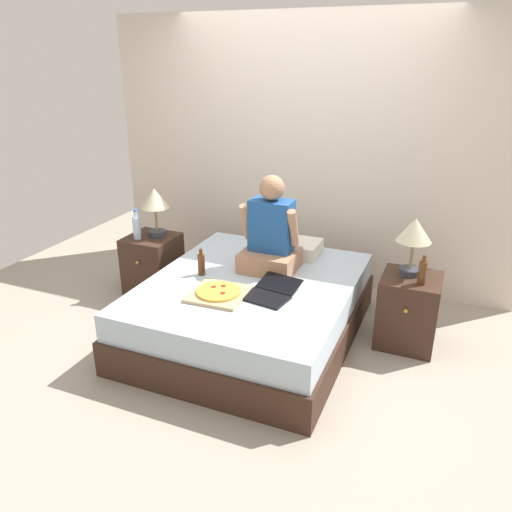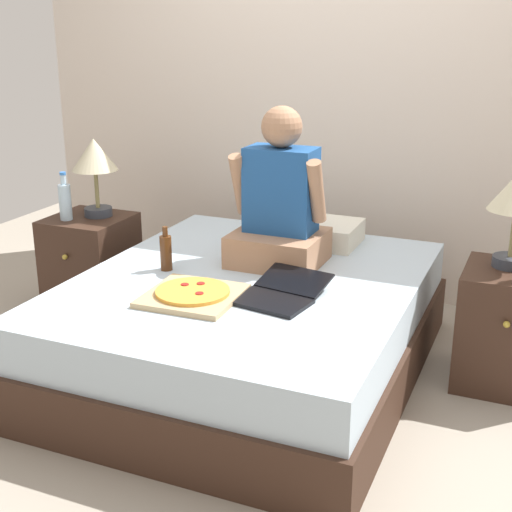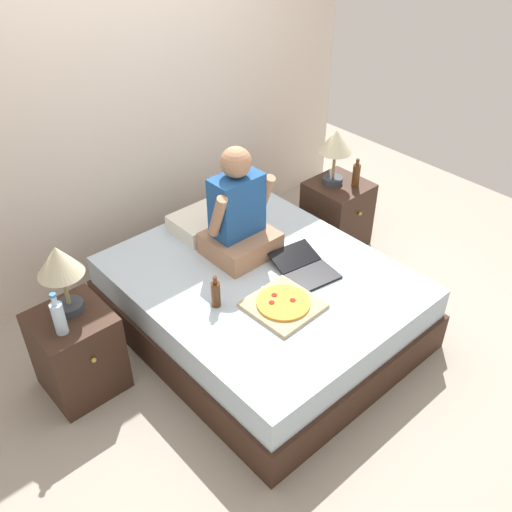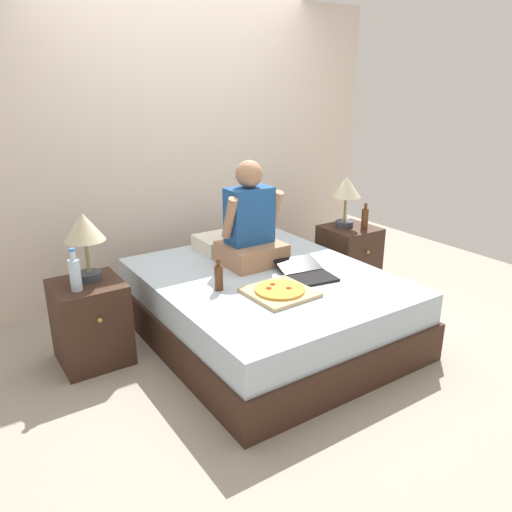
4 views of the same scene
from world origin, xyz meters
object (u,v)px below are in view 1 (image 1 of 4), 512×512
lamp_on_right_nightstand (414,234)px  pizza_box (219,293)px  water_bottle (137,227)px  nightstand_right (408,311)px  nightstand_left (153,265)px  person_seated (271,236)px  bed (251,309)px  lamp_on_left_nightstand (155,202)px  beer_bottle_on_bed (201,264)px  beer_bottle (422,272)px  laptop (270,293)px

lamp_on_right_nightstand → pizza_box: (-1.26, -0.74, -0.39)m
water_bottle → nightstand_right: water_bottle is taller
nightstand_right → lamp_on_right_nightstand: lamp_on_right_nightstand is taller
lamp_on_right_nightstand → water_bottle: bearing=-176.6°
nightstand_left → person_seated: size_ratio=0.73×
water_bottle → pizza_box: (1.13, -0.60, -0.17)m
nightstand_left → water_bottle: 0.41m
pizza_box → bed: bearing=69.8°
bed → nightstand_right: 1.23m
lamp_on_left_nightstand → pizza_box: 1.31m
lamp_on_left_nightstand → nightstand_right: lamp_on_left_nightstand is taller
person_seated → beer_bottle_on_bed: person_seated is taller
water_bottle → nightstand_right: 2.45m
beer_bottle_on_bed → lamp_on_right_nightstand: bearing=16.5°
lamp_on_right_nightstand → pizza_box: size_ratio=1.08×
water_bottle → beer_bottle: bearing=-0.2°
nightstand_right → laptop: nightstand_right is taller
nightstand_left → beer_bottle_on_bed: size_ratio=2.57×
beer_bottle → lamp_on_left_nightstand: bearing=176.4°
beer_bottle_on_bed → nightstand_right: bearing=14.5°
beer_bottle_on_bed → lamp_on_left_nightstand: bearing=147.2°
water_bottle → pizza_box: 1.29m
beer_bottle_on_bed → beer_bottle: bearing=10.6°
beer_bottle → laptop: size_ratio=0.50×
nightstand_left → beer_bottle: 2.44m
nightstand_left → nightstand_right: bearing=0.0°
bed → water_bottle: 1.35m
pizza_box → person_seated: bearing=74.4°
nightstand_left → lamp_on_right_nightstand: bearing=1.2°
pizza_box → beer_bottle_on_bed: bearing=136.2°
pizza_box → lamp_on_right_nightstand: bearing=30.5°
nightstand_right → beer_bottle_on_bed: bearing=-165.5°
nightstand_left → beer_bottle: beer_bottle is taller
person_seated → beer_bottle_on_bed: size_ratio=3.55×
bed → nightstand_right: size_ratio=3.37×
lamp_on_left_nightstand → person_seated: size_ratio=0.58×
bed → beer_bottle_on_bed: 0.54m
beer_bottle → beer_bottle_on_bed: (-1.66, -0.31, -0.09)m
laptop → bed: bearing=141.3°
bed → pizza_box: bearing=-110.2°
lamp_on_left_nightstand → laptop: size_ratio=0.98×
beer_bottle_on_bed → pizza_box: bearing=-43.8°
nightstand_left → laptop: nightstand_left is taller
lamp_on_right_nightstand → laptop: (-0.91, -0.60, -0.39)m
water_bottle → lamp_on_right_nightstand: (2.39, 0.14, 0.22)m
pizza_box → water_bottle: bearing=151.9°
water_bottle → laptop: bearing=-17.3°
beer_bottle → laptop: (-1.01, -0.45, -0.16)m
person_seated → laptop: size_ratio=1.70×
lamp_on_right_nightstand → pizza_box: bearing=-149.5°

